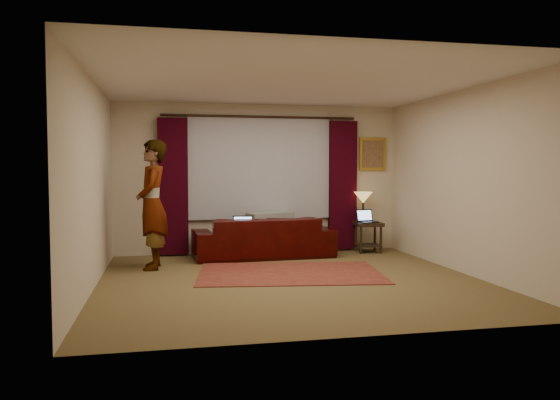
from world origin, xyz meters
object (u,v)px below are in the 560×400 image
object	(u,v)px
end_table	(368,237)
person	(152,205)
tiffany_lamp	(363,207)
laptop_table	(368,216)
laptop_sofa	(243,224)
sofa	(263,229)

from	to	relation	value
end_table	person	size ratio (longest dim) A/B	0.28
tiffany_lamp	laptop_table	bearing A→B (deg)	-87.50
laptop_table	laptop_sofa	bearing A→B (deg)	176.11
tiffany_lamp	sofa	bearing A→B (deg)	-171.18
end_table	person	xyz separation A→B (m)	(-3.70, -0.86, 0.69)
sofa	laptop_sofa	size ratio (longest dim) A/B	6.52
laptop_table	sofa	bearing A→B (deg)	170.73
person	sofa	bearing A→B (deg)	112.42
tiffany_lamp	person	xyz separation A→B (m)	(-3.65, -1.00, 0.15)
end_table	tiffany_lamp	distance (m)	0.55
tiffany_lamp	laptop_sofa	bearing A→B (deg)	-167.01
person	end_table	bearing A→B (deg)	103.72
laptop_sofa	person	distance (m)	1.53
laptop_sofa	laptop_table	distance (m)	2.27
end_table	tiffany_lamp	world-z (taller)	tiffany_lamp
laptop_sofa	person	size ratio (longest dim) A/B	0.19
laptop_sofa	end_table	size ratio (longest dim) A/B	0.67
tiffany_lamp	person	distance (m)	3.79
laptop_sofa	tiffany_lamp	world-z (taller)	tiffany_lamp
sofa	person	distance (m)	1.98
laptop_sofa	end_table	bearing A→B (deg)	17.04
laptop_sofa	end_table	distance (m)	2.34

